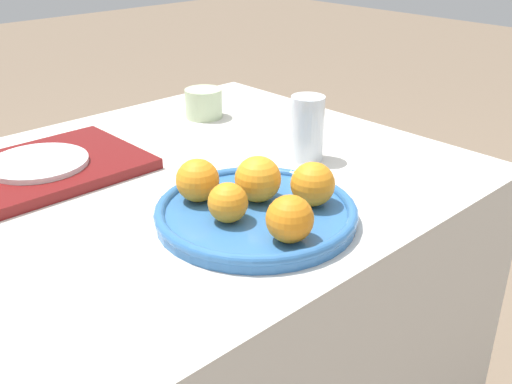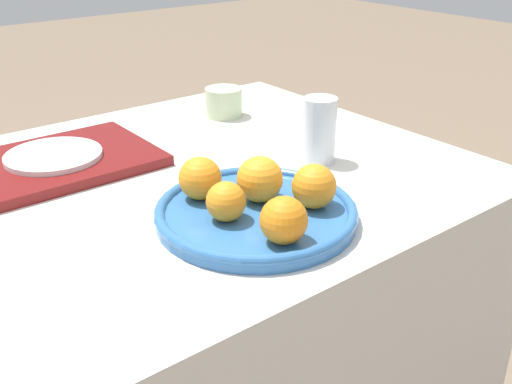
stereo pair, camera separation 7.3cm
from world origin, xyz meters
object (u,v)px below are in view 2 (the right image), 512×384
Objects in this scene: serving_tray at (55,163)px; water_glass at (319,130)px; fruit_platter at (256,212)px; orange_1 at (314,186)px; orange_3 at (226,201)px; orange_4 at (200,178)px; orange_0 at (260,179)px; cup_2 at (224,102)px; side_plate at (53,156)px; orange_2 at (284,220)px.

water_glass is at bearing -34.15° from serving_tray.
fruit_platter is 4.52× the size of orange_1.
orange_1 reaches higher than fruit_platter.
orange_1 is 0.14m from orange_3.
water_glass is at bearing 6.25° from orange_4.
orange_0 is 1.06× the size of orange_1.
orange_4 is (0.01, 0.09, 0.00)m from orange_3.
orange_1 is 0.54m from cup_2.
orange_4 is 0.34m from side_plate.
orange_1 is at bearing -61.27° from serving_tray.
serving_tray is (-0.19, 0.38, -0.05)m from orange_0.
orange_3 is at bearing 159.89° from orange_1.
orange_4 is at bearing -68.43° from serving_tray.
fruit_platter is 0.10m from orange_1.
orange_4 is at bearing 94.09° from orange_2.
cup_2 is (0.27, 0.46, 0.02)m from fruit_platter.
orange_2 is 0.98× the size of orange_4.
orange_1 is 0.18m from orange_4.
water_glass is at bearing 38.60° from orange_2.
water_glass reaches higher than orange_1.
orange_2 reaches higher than cup_2.
side_plate is at bearing 118.73° from orange_1.
side_plate is (-0.12, 0.31, -0.03)m from orange_4.
serving_tray is 0.02m from side_plate.
orange_0 is 0.08m from orange_3.
orange_3 is 0.42m from side_plate.
side_plate is (-0.17, 0.40, 0.01)m from fruit_platter.
cup_2 is (0.43, 0.06, 0.01)m from side_plate.
cup_2 is (0.32, 0.46, -0.02)m from orange_3.
orange_4 is (-0.01, 0.19, 0.00)m from orange_2.
fruit_platter is 5.23× the size of orange_3.
fruit_platter is at bearing -119.88° from cup_2.
water_glass is (0.29, 0.03, 0.01)m from orange_4.
orange_0 is at bearing 14.50° from orange_3.
orange_1 is at bearing -61.27° from side_plate.
orange_3 is at bearing -158.63° from water_glass.
water_glass is at bearing -92.98° from cup_2.
orange_3 is at bearing -124.90° from cup_2.
orange_0 is at bearing 65.67° from orange_2.
orange_2 is 0.38× the size of side_plate.
water_glass is 0.70× the size of side_plate.
orange_0 is at bearing 126.88° from orange_1.
orange_4 is at bearing 116.70° from fruit_platter.
orange_0 reaches higher than cup_2.
fruit_platter is 0.07m from orange_3.
orange_4 is 0.55× the size of water_glass.
orange_2 reaches higher than fruit_platter.
serving_tray is at bearing 118.73° from orange_1.
orange_1 is at bearing -53.12° from orange_0.
orange_2 is 0.11m from orange_3.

